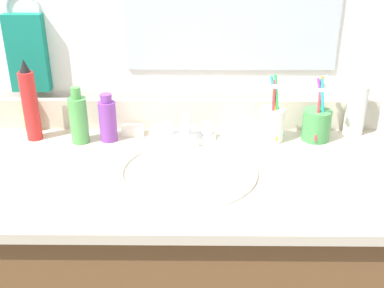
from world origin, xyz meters
The scene contains 15 objects.
countertop centered at (0.00, 0.00, 0.79)m, with size 1.16×0.54×0.02m, color beige.
backsplash centered at (0.00, 0.26, 0.85)m, with size 1.16×0.02×0.09m, color beige.
back_wall centered at (0.00, 0.32, 0.65)m, with size 2.26×0.04×1.30m, color white.
towel_ring centered at (-0.48, 0.30, 1.14)m, with size 0.10×0.10×0.01m, color silver.
hand_towel centered at (-0.48, 0.28, 1.02)m, with size 0.11×0.04×0.22m, color #147260.
sink_basin centered at (-0.02, -0.01, 0.77)m, with size 0.35×0.35×0.11m.
faucet centered at (-0.02, 0.18, 0.83)m, with size 0.16×0.10×0.08m.
bottle_cream_purple centered at (-0.24, 0.17, 0.86)m, with size 0.05×0.05×0.14m.
bottle_toner_green centered at (-0.32, 0.16, 0.87)m, with size 0.05×0.05×0.16m.
bottle_spray_red centered at (-0.46, 0.18, 0.91)m, with size 0.04×0.04×0.23m.
bottle_oil_amber centered at (-0.48, 0.24, 0.85)m, with size 0.04×0.04×0.11m.
bottle_lotion_white centered at (0.46, 0.23, 0.88)m, with size 0.06×0.06×0.16m.
cup_white_ceramic centered at (0.21, 0.18, 0.86)m, with size 0.08×0.08×0.19m.
cup_green centered at (0.34, 0.18, 0.85)m, with size 0.08×0.09×0.19m.
soap_bar centered at (-0.18, 0.21, 0.81)m, with size 0.06×0.04×0.02m, color white.
Camera 1 is at (0.00, -1.02, 1.36)m, focal length 43.59 mm.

